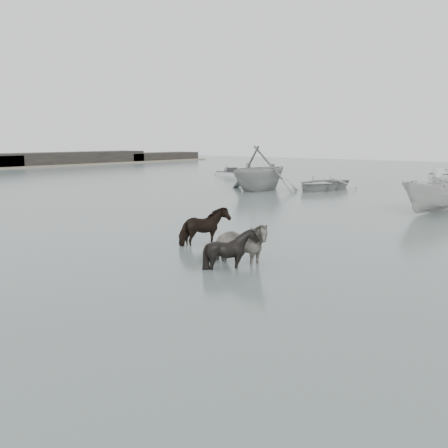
% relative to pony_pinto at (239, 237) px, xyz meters
% --- Properties ---
extents(ground, '(140.00, 140.00, 0.00)m').
position_rel_pony_pinto_xyz_m(ground, '(-0.76, -0.44, -0.75)').
color(ground, '#495753').
rests_on(ground, ground).
extents(pony_pinto, '(1.94, 1.33, 1.50)m').
position_rel_pony_pinto_xyz_m(pony_pinto, '(0.00, 0.00, 0.00)').
color(pony_pinto, black).
rests_on(pony_pinto, ground).
extents(pony_dark, '(1.43, 1.60, 1.44)m').
position_rel_pony_pinto_xyz_m(pony_dark, '(-2.41, 1.29, -0.03)').
color(pony_dark, black).
rests_on(pony_dark, ground).
extents(pony_black, '(1.46, 1.35, 1.37)m').
position_rel_pony_pinto_xyz_m(pony_black, '(0.14, -0.54, -0.07)').
color(pony_black, black).
rests_on(pony_black, ground).
extents(rowboat_lead, '(3.88, 5.32, 1.08)m').
position_rel_pony_pinto_xyz_m(rowboat_lead, '(-8.23, 19.91, -0.21)').
color(rowboat_lead, '#B7B8B2').
rests_on(rowboat_lead, ground).
extents(rowboat_trail, '(5.29, 6.09, 3.14)m').
position_rel_pony_pinto_xyz_m(rowboat_trail, '(-11.25, 16.88, 0.82)').
color(rowboat_trail, '#9C9F9D').
rests_on(rowboat_trail, ground).
extents(boat_small, '(2.56, 4.81, 1.76)m').
position_rel_pony_pinto_xyz_m(boat_small, '(1.11, 13.61, 0.13)').
color(boat_small, '#ADACA8').
rests_on(boat_small, ground).
extents(skiff_outer, '(5.61, 2.28, 0.75)m').
position_rel_pony_pinto_xyz_m(skiff_outer, '(-20.80, 26.75, -0.37)').
color(skiff_outer, '#B7B8B3').
rests_on(skiff_outer, ground).
extents(skiff_mid, '(2.64, 5.83, 0.75)m').
position_rel_pony_pinto_xyz_m(skiff_mid, '(-5.48, 37.42, -0.37)').
color(skiff_mid, '#A4A7A4').
rests_on(skiff_mid, ground).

